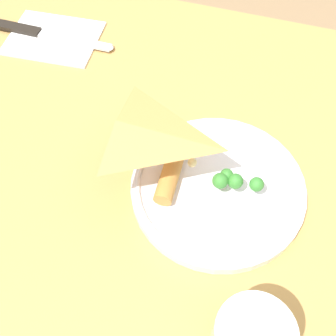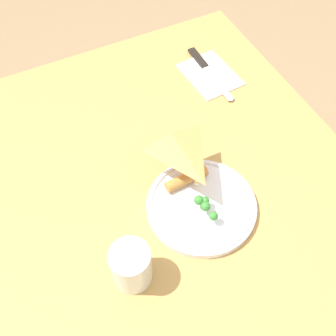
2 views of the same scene
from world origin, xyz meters
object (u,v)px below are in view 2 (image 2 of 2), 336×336
Objects in this scene: dining_table at (194,261)px; butter_knife at (208,70)px; plate_pizza at (201,204)px; napkin_folded at (210,75)px; milk_glass at (131,267)px.

dining_table is 5.86× the size of butter_knife.
plate_pizza reaches higher than napkin_folded.
plate_pizza is (-0.06, 0.04, 0.12)m from dining_table.
butter_knife is at bearing 136.64° from milk_glass.
napkin_folded is (-0.41, 0.26, 0.10)m from dining_table.
butter_knife is at bearing 148.07° from dining_table.
plate_pizza is 0.20m from milk_glass.
napkin_folded is (-0.41, 0.40, -0.04)m from milk_glass.
milk_glass is 0.58m from napkin_folded.
dining_table is 0.50m from butter_knife.
plate_pizza is at bearing -31.65° from butter_knife.
napkin_folded is 0.75× the size of butter_knife.
milk_glass reaches higher than dining_table.
milk_glass reaches higher than plate_pizza.
plate_pizza is at bearing 145.03° from dining_table.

